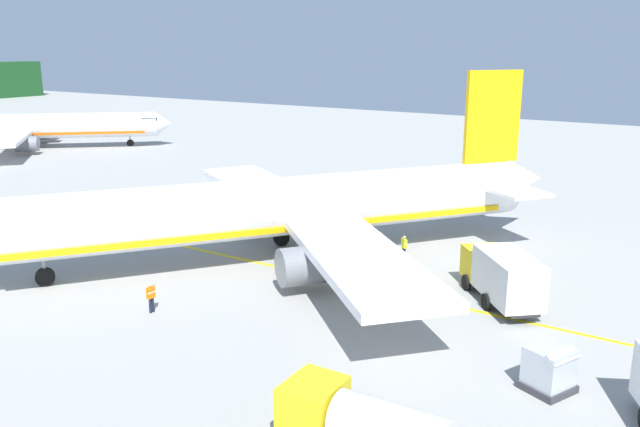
# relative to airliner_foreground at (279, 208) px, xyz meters

# --- Properties ---
(airliner_foreground) EXTENTS (35.47, 30.32, 11.90)m
(airliner_foreground) POSITION_rel_airliner_foreground_xyz_m (0.00, 0.00, 0.00)
(airliner_foreground) COLOR white
(airliner_foreground) RESTS_ON ground
(airliner_mid_apron) EXTENTS (26.62, 28.85, 10.27)m
(airliner_mid_apron) POSITION_rel_airliner_foreground_xyz_m (20.08, 55.25, -0.46)
(airliner_mid_apron) COLOR white
(airliner_mid_apron) RESTS_ON ground
(service_truck_baggage) EXTENTS (6.30, 5.90, 2.95)m
(service_truck_baggage) POSITION_rel_airliner_foreground_xyz_m (0.27, -14.58, -1.77)
(service_truck_baggage) COLOR yellow
(service_truck_baggage) RESTS_ON ground
(service_truck_catering) EXTENTS (2.57, 5.95, 2.40)m
(service_truck_catering) POSITION_rel_airliner_foreground_xyz_m (-15.99, -15.01, -1.99)
(service_truck_catering) COLOR yellow
(service_truck_catering) RESTS_ON ground
(cargo_container_mid) EXTENTS (2.33, 2.33, 1.95)m
(cargo_container_mid) POSITION_rel_airliner_foreground_xyz_m (-7.79, -19.12, -2.47)
(cargo_container_mid) COLOR #333338
(cargo_container_mid) RESTS_ON ground
(crew_marshaller) EXTENTS (0.46, 0.52, 1.61)m
(crew_marshaller) POSITION_rel_airliner_foreground_xyz_m (4.18, -6.96, -2.44)
(crew_marshaller) COLOR #191E33
(crew_marshaller) RESTS_ON ground
(crew_loader_left) EXTENTS (0.63, 0.23, 1.62)m
(crew_loader_left) POSITION_rel_airliner_foreground_xyz_m (-10.84, 0.39, -2.44)
(crew_loader_left) COLOR #191E33
(crew_loader_left) RESTS_ON ground
(crew_loader_right) EXTENTS (0.40, 0.58, 1.61)m
(crew_loader_right) POSITION_rel_airliner_foreground_xyz_m (0.08, -8.86, -2.44)
(crew_loader_right) COLOR #191E33
(crew_loader_right) RESTS_ON ground
(apron_guide_line) EXTENTS (0.30, 60.00, 0.01)m
(apron_guide_line) POSITION_rel_airliner_foreground_xyz_m (-1.51, -4.66, -3.39)
(apron_guide_line) COLOR yellow
(apron_guide_line) RESTS_ON ground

